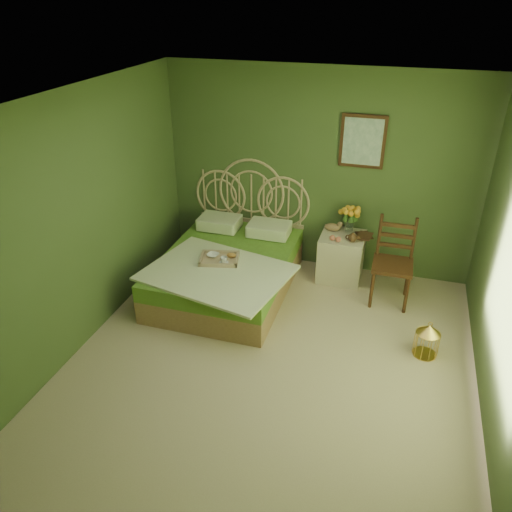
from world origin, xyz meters
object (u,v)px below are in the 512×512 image
(bed, at_px, (229,266))
(birdcage, at_px, (427,340))
(chair, at_px, (394,256))
(nightstand, at_px, (342,252))

(bed, xyz_separation_m, birdcage, (2.40, -0.64, -0.12))
(chair, bearing_deg, nightstand, 153.05)
(birdcage, bearing_deg, nightstand, 129.46)
(bed, height_order, chair, bed)
(nightstand, relative_size, birdcage, 2.80)
(bed, bearing_deg, birdcage, -14.91)
(chair, bearing_deg, bed, -170.17)
(nightstand, height_order, chair, chair)
(nightstand, bearing_deg, bed, -152.51)
(bed, relative_size, nightstand, 2.16)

